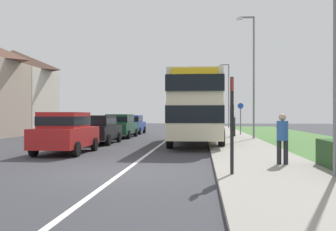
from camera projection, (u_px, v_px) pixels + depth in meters
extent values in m
plane|color=#38383D|center=(121.00, 174.00, 10.47)|extent=(120.00, 120.00, 0.00)
cube|color=silver|center=(156.00, 148.00, 18.44)|extent=(0.14, 60.00, 0.01)
cube|color=gray|center=(248.00, 152.00, 16.08)|extent=(3.20, 68.00, 0.12)
cube|color=beige|center=(196.00, 120.00, 21.13)|extent=(2.50, 10.30, 1.65)
cube|color=beige|center=(196.00, 92.00, 21.13)|extent=(2.45, 10.10, 1.55)
cube|color=black|center=(196.00, 114.00, 21.13)|extent=(2.53, 10.35, 0.76)
cube|color=black|center=(196.00, 90.00, 21.13)|extent=(2.53, 10.35, 0.72)
cube|color=gold|center=(195.00, 73.00, 16.04)|extent=(2.00, 0.08, 0.44)
cylinder|color=black|center=(178.00, 132.00, 24.42)|extent=(0.30, 1.00, 1.00)
cylinder|color=black|center=(217.00, 132.00, 24.20)|extent=(0.30, 1.00, 1.00)
cylinder|color=black|center=(170.00, 138.00, 18.42)|extent=(0.30, 1.00, 1.00)
cylinder|color=black|center=(221.00, 138.00, 18.20)|extent=(0.30, 1.00, 1.00)
cube|color=#B21E1E|center=(66.00, 137.00, 15.90)|extent=(1.75, 3.99, 0.79)
cube|color=#B21E1E|center=(64.00, 120.00, 15.70)|extent=(1.54, 2.19, 0.65)
cube|color=black|center=(64.00, 121.00, 15.70)|extent=(1.58, 2.22, 0.36)
cylinder|color=black|center=(58.00, 144.00, 17.21)|extent=(0.20, 0.60, 0.60)
cylinder|color=black|center=(94.00, 144.00, 17.06)|extent=(0.20, 0.60, 0.60)
cylinder|color=black|center=(34.00, 149.00, 14.75)|extent=(0.20, 0.60, 0.60)
cylinder|color=black|center=(76.00, 149.00, 14.59)|extent=(0.20, 0.60, 0.60)
cube|color=black|center=(99.00, 132.00, 21.23)|extent=(1.78, 4.17, 0.71)
cube|color=black|center=(98.00, 121.00, 21.02)|extent=(1.56, 2.29, 0.58)
cube|color=black|center=(98.00, 121.00, 21.02)|extent=(1.60, 2.32, 0.33)
cylinder|color=black|center=(90.00, 137.00, 22.60)|extent=(0.20, 0.60, 0.60)
cylinder|color=black|center=(119.00, 137.00, 22.44)|extent=(0.20, 0.60, 0.60)
cylinder|color=black|center=(76.00, 140.00, 20.02)|extent=(0.20, 0.60, 0.60)
cylinder|color=black|center=(108.00, 140.00, 19.87)|extent=(0.20, 0.60, 0.60)
cube|color=#19472D|center=(121.00, 128.00, 26.80)|extent=(1.72, 4.52, 0.75)
cube|color=#19472D|center=(120.00, 119.00, 26.57)|extent=(1.51, 2.48, 0.61)
cube|color=black|center=(120.00, 119.00, 26.57)|extent=(1.55, 2.51, 0.34)
cylinder|color=black|center=(114.00, 132.00, 28.27)|extent=(0.20, 0.60, 0.60)
cylinder|color=black|center=(136.00, 133.00, 28.12)|extent=(0.20, 0.60, 0.60)
cylinder|color=black|center=(104.00, 134.00, 25.48)|extent=(0.20, 0.60, 0.60)
cylinder|color=black|center=(129.00, 135.00, 25.33)|extent=(0.20, 0.60, 0.60)
cube|color=navy|center=(132.00, 126.00, 32.19)|extent=(1.83, 4.07, 0.70)
cube|color=navy|center=(131.00, 119.00, 31.98)|extent=(1.61, 2.24, 0.58)
cube|color=black|center=(131.00, 119.00, 31.98)|extent=(1.65, 2.26, 0.32)
cylinder|color=black|center=(124.00, 130.00, 33.52)|extent=(0.20, 0.60, 0.60)
cylinder|color=black|center=(144.00, 130.00, 33.37)|extent=(0.20, 0.60, 0.60)
cylinder|color=black|center=(118.00, 131.00, 31.01)|extent=(0.20, 0.60, 0.60)
cylinder|color=black|center=(140.00, 131.00, 30.85)|extent=(0.20, 0.60, 0.60)
cylinder|color=#23232D|center=(279.00, 154.00, 11.50)|extent=(0.14, 0.14, 0.85)
cylinder|color=#23232D|center=(286.00, 154.00, 11.48)|extent=(0.14, 0.14, 0.85)
cylinder|color=#2D599E|center=(282.00, 131.00, 11.49)|extent=(0.34, 0.34, 0.60)
sphere|color=tan|center=(282.00, 117.00, 11.49)|extent=(0.22, 0.22, 0.22)
cylinder|color=#23232D|center=(231.00, 132.00, 26.34)|extent=(0.14, 0.14, 0.85)
cylinder|color=#23232D|center=(234.00, 132.00, 26.33)|extent=(0.14, 0.14, 0.85)
cylinder|color=#333338|center=(233.00, 122.00, 26.33)|extent=(0.34, 0.34, 0.60)
sphere|color=tan|center=(233.00, 116.00, 26.33)|extent=(0.22, 0.22, 0.22)
cylinder|color=black|center=(232.00, 128.00, 9.63)|extent=(0.09, 0.09, 2.60)
cube|color=red|center=(232.00, 85.00, 9.63)|extent=(0.04, 0.44, 0.32)
cube|color=black|center=(232.00, 118.00, 9.65)|extent=(0.06, 0.52, 0.68)
cylinder|color=slate|center=(241.00, 122.00, 28.67)|extent=(0.08, 0.08, 2.10)
cylinder|color=blue|center=(241.00, 106.00, 28.66)|extent=(0.44, 0.03, 0.44)
cylinder|color=slate|center=(336.00, 30.00, 9.34)|extent=(0.12, 0.12, 7.48)
cylinder|color=slate|center=(254.00, 78.00, 23.94)|extent=(0.12, 0.12, 7.88)
cube|color=slate|center=(247.00, 17.00, 23.97)|extent=(0.90, 0.10, 0.10)
cube|color=silver|center=(239.00, 19.00, 24.01)|extent=(0.36, 0.20, 0.14)
cylinder|color=slate|center=(229.00, 97.00, 42.88)|extent=(0.12, 0.12, 7.38)
cube|color=slate|center=(225.00, 65.00, 42.91)|extent=(0.90, 0.10, 0.10)
cube|color=silver|center=(221.00, 65.00, 42.95)|extent=(0.36, 0.20, 0.14)
cube|color=beige|center=(13.00, 102.00, 33.26)|extent=(6.20, 5.81, 5.54)
pyramid|color=#4C3328|center=(13.00, 60.00, 33.26)|extent=(6.20, 5.81, 1.81)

